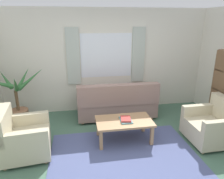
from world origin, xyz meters
TOP-DOWN VIEW (x-y plane):
  - ground_plane at (0.00, 0.00)m, footprint 6.24×6.24m
  - wall_back at (0.00, 2.26)m, footprint 5.32×0.12m
  - window_with_curtains at (0.00, 2.18)m, footprint 1.98×0.07m
  - area_rug at (0.00, 0.00)m, footprint 2.60×1.90m
  - couch at (0.16, 1.61)m, footprint 1.90×0.82m
  - armchair_left at (-1.76, 0.37)m, footprint 0.90×0.92m
  - armchair_right at (1.81, 0.23)m, footprint 0.83×0.85m
  - coffee_table at (0.11, 0.55)m, footprint 1.10×0.64m
  - book_stack_on_table at (0.14, 0.53)m, footprint 0.23×0.32m
  - potted_plant at (-2.13, 1.67)m, footprint 1.27×1.17m

SIDE VIEW (x-z plane):
  - ground_plane at x=0.00m, z-range 0.00..0.00m
  - area_rug at x=0.00m, z-range 0.00..0.01m
  - armchair_left at x=-1.76m, z-range -0.09..0.79m
  - armchair_right at x=1.81m, z-range -0.09..0.79m
  - couch at x=0.16m, z-range -0.09..0.83m
  - coffee_table at x=0.11m, z-range 0.16..0.60m
  - book_stack_on_table at x=0.14m, z-range 0.44..0.49m
  - potted_plant at x=-2.13m, z-range -0.17..1.13m
  - wall_back at x=0.00m, z-range 0.00..2.60m
  - window_with_curtains at x=0.00m, z-range 0.75..2.15m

